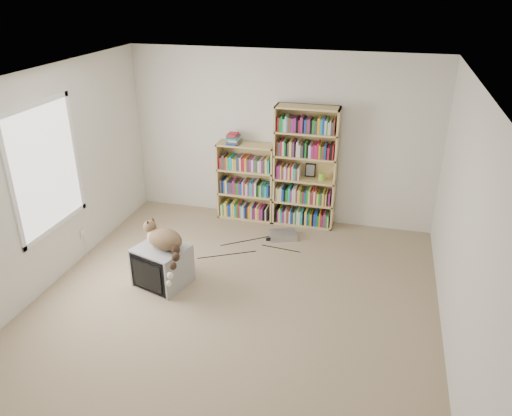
% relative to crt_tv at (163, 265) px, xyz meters
% --- Properties ---
extents(floor, '(4.50, 5.00, 0.01)m').
position_rel_crt_tv_xyz_m(floor, '(0.95, -0.31, -0.25)').
color(floor, gray).
rests_on(floor, ground).
extents(wall_back, '(4.50, 0.02, 2.50)m').
position_rel_crt_tv_xyz_m(wall_back, '(0.95, 2.19, 1.00)').
color(wall_back, silver).
rests_on(wall_back, floor).
extents(wall_front, '(4.50, 0.02, 2.50)m').
position_rel_crt_tv_xyz_m(wall_front, '(0.95, -2.81, 1.00)').
color(wall_front, silver).
rests_on(wall_front, floor).
extents(wall_left, '(0.02, 5.00, 2.50)m').
position_rel_crt_tv_xyz_m(wall_left, '(-1.30, -0.31, 1.00)').
color(wall_left, silver).
rests_on(wall_left, floor).
extents(wall_right, '(0.02, 5.00, 2.50)m').
position_rel_crt_tv_xyz_m(wall_right, '(3.20, -0.31, 1.00)').
color(wall_right, silver).
rests_on(wall_right, floor).
extents(ceiling, '(4.50, 5.00, 0.02)m').
position_rel_crt_tv_xyz_m(ceiling, '(0.95, -0.31, 2.25)').
color(ceiling, white).
rests_on(ceiling, wall_back).
extents(window, '(0.02, 1.22, 1.52)m').
position_rel_crt_tv_xyz_m(window, '(-1.29, -0.11, 1.15)').
color(window, white).
rests_on(window, wall_left).
extents(crt_tv, '(0.70, 0.66, 0.50)m').
position_rel_crt_tv_xyz_m(crt_tv, '(0.00, 0.00, 0.00)').
color(crt_tv, '#979799').
rests_on(crt_tv, floor).
extents(cat, '(0.63, 0.64, 0.54)m').
position_rel_crt_tv_xyz_m(cat, '(0.09, -0.06, 0.34)').
color(cat, '#372716').
rests_on(cat, crt_tv).
extents(bookcase_tall, '(0.89, 0.30, 1.78)m').
position_rel_crt_tv_xyz_m(bookcase_tall, '(1.35, 2.04, 0.60)').
color(bookcase_tall, tan).
rests_on(bookcase_tall, floor).
extents(bookcase_short, '(0.85, 0.30, 1.17)m').
position_rel_crt_tv_xyz_m(bookcase_short, '(0.47, 2.05, 0.29)').
color(bookcase_short, tan).
rests_on(bookcase_short, floor).
extents(book_stack, '(0.18, 0.24, 0.15)m').
position_rel_crt_tv_xyz_m(book_stack, '(0.29, 2.00, 1.00)').
color(book_stack, '#A91629').
rests_on(book_stack, bookcase_short).
extents(green_mug, '(0.09, 0.09, 0.10)m').
position_rel_crt_tv_xyz_m(green_mug, '(1.59, 2.03, 0.53)').
color(green_mug, '#84C337').
rests_on(green_mug, bookcase_tall).
extents(framed_print, '(0.15, 0.05, 0.20)m').
position_rel_crt_tv_xyz_m(framed_print, '(1.41, 2.13, 0.58)').
color(framed_print, black).
rests_on(framed_print, bookcase_tall).
extents(dvd_player, '(0.45, 0.39, 0.09)m').
position_rel_crt_tv_xyz_m(dvd_player, '(1.15, 1.50, -0.20)').
color(dvd_player, '#A1A1A6').
rests_on(dvd_player, floor).
extents(wall_outlet, '(0.01, 0.08, 0.13)m').
position_rel_crt_tv_xyz_m(wall_outlet, '(-1.29, 0.34, 0.07)').
color(wall_outlet, silver).
rests_on(wall_outlet, wall_left).
extents(floor_cables, '(1.20, 0.70, 0.01)m').
position_rel_crt_tv_xyz_m(floor_cables, '(0.71, 1.08, -0.24)').
color(floor_cables, black).
rests_on(floor_cables, floor).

